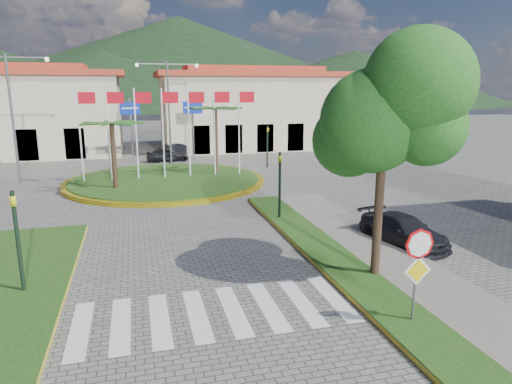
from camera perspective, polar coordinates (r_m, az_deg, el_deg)
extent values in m
cube|color=gray|center=(13.54, 22.88, -14.26)|extent=(4.00, 28.00, 0.15)
cube|color=#194313|center=(12.88, 18.49, -15.26)|extent=(1.60, 28.00, 0.18)
cube|color=silver|center=(12.97, -5.55, -14.80)|extent=(8.00, 3.00, 0.01)
cylinder|color=yellow|center=(29.99, -11.23, 1.34)|extent=(12.70, 12.70, 0.24)
cylinder|color=#194313|center=(29.98, -11.23, 1.40)|extent=(12.00, 12.00, 0.30)
cylinder|color=black|center=(27.67, -17.33, 4.04)|extent=(0.28, 0.28, 4.05)
cylinder|color=black|center=(31.02, -5.05, 6.07)|extent=(0.28, 0.28, 4.68)
cylinder|color=silver|center=(30.18, -21.10, 6.33)|extent=(0.10, 0.10, 6.00)
cube|color=red|center=(29.98, -20.42, 10.96)|extent=(1.00, 0.03, 0.70)
cylinder|color=silver|center=(30.04, -17.93, 6.54)|extent=(0.10, 0.10, 6.00)
cube|color=red|center=(29.87, -17.18, 11.18)|extent=(1.00, 0.03, 0.70)
cylinder|color=silver|center=(30.00, -14.73, 6.74)|extent=(0.10, 0.10, 6.00)
cube|color=red|center=(29.86, -13.93, 11.38)|extent=(1.00, 0.03, 0.70)
cylinder|color=silver|center=(30.05, -11.54, 6.91)|extent=(0.10, 0.10, 6.00)
cube|color=red|center=(29.94, -10.68, 11.53)|extent=(1.00, 0.03, 0.70)
cylinder|color=silver|center=(30.20, -8.36, 7.06)|extent=(0.10, 0.10, 6.00)
cube|color=red|center=(30.12, -7.45, 11.65)|extent=(1.00, 0.03, 0.70)
cylinder|color=silver|center=(30.43, -5.22, 7.19)|extent=(0.10, 0.10, 6.00)
cube|color=red|center=(30.38, -4.27, 11.73)|extent=(1.00, 0.03, 0.70)
cylinder|color=silver|center=(30.76, -2.13, 7.29)|extent=(0.10, 0.10, 6.00)
cube|color=red|center=(30.74, -1.15, 11.78)|extent=(1.00, 0.03, 0.70)
cylinder|color=slate|center=(12.44, 19.27, -10.44)|extent=(0.07, 0.07, 2.50)
cylinder|color=red|center=(12.05, 19.76, -6.14)|extent=(0.80, 0.03, 0.80)
cube|color=yellow|center=(12.28, 19.53, -9.25)|extent=(0.78, 0.03, 0.78)
cylinder|color=black|center=(14.83, 15.04, -2.48)|extent=(0.28, 0.28, 4.40)
ellipsoid|color=#144D16|center=(14.35, 15.75, 9.15)|extent=(3.60, 3.60, 3.20)
cylinder|color=black|center=(14.94, -27.57, -5.83)|extent=(0.12, 0.12, 3.20)
imported|color=yellow|center=(14.68, -27.98, -2.12)|extent=(0.15, 0.18, 0.90)
cylinder|color=black|center=(20.82, 2.98, 0.64)|extent=(0.12, 0.12, 3.20)
imported|color=yellow|center=(20.63, 3.01, 3.36)|extent=(0.15, 0.18, 0.90)
cylinder|color=black|center=(35.03, 1.42, 5.69)|extent=(0.12, 0.12, 3.20)
imported|color=yellow|center=(34.92, 1.43, 7.32)|extent=(0.18, 0.15, 0.90)
cylinder|color=slate|center=(38.50, -15.31, 7.39)|extent=(0.12, 0.12, 5.20)
cube|color=#102AB0|center=(38.32, -15.48, 10.06)|extent=(1.60, 0.05, 1.00)
cylinder|color=slate|center=(38.80, -7.85, 7.77)|extent=(0.12, 0.12, 5.20)
cube|color=#102AB0|center=(38.62, -7.92, 10.42)|extent=(1.60, 0.05, 1.00)
cylinder|color=slate|center=(37.51, -10.80, 9.63)|extent=(0.16, 0.16, 8.00)
cube|color=slate|center=(37.42, -12.95, 15.35)|extent=(2.40, 0.08, 0.08)
cube|color=slate|center=(37.60, -9.16, 15.50)|extent=(2.40, 0.08, 0.08)
cylinder|color=slate|center=(32.24, -28.12, 7.84)|extent=(0.16, 0.16, 8.00)
cube|color=slate|center=(31.97, -26.70, 14.80)|extent=(2.40, 0.08, 0.08)
cube|color=beige|center=(46.92, -0.35, 9.87)|extent=(18.00, 9.00, 7.00)
cube|color=#A83120|center=(46.86, -0.36, 14.45)|extent=(19.08, 9.54, 0.50)
cube|color=#A83120|center=(46.88, -0.36, 15.06)|extent=(13.50, 4.95, 0.60)
cone|color=black|center=(168.42, -9.52, 15.85)|extent=(180.00, 180.00, 30.00)
cone|color=black|center=(159.44, 12.22, 13.75)|extent=(120.00, 120.00, 18.00)
cone|color=black|center=(137.61, -18.83, 13.12)|extent=(110.00, 110.00, 16.00)
imported|color=black|center=(38.72, -11.00, 4.63)|extent=(3.51, 1.68, 1.16)
imported|color=black|center=(41.86, -9.65, 5.30)|extent=(3.70, 1.90, 1.16)
imported|color=black|center=(18.81, 17.95, -4.57)|extent=(2.49, 4.22, 1.15)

